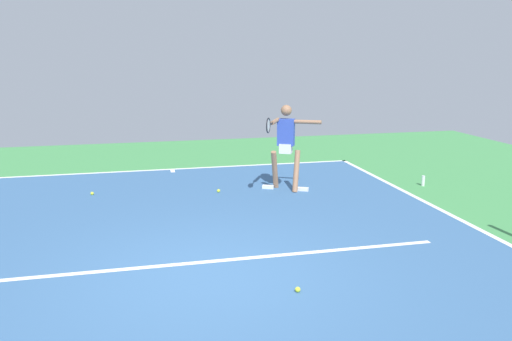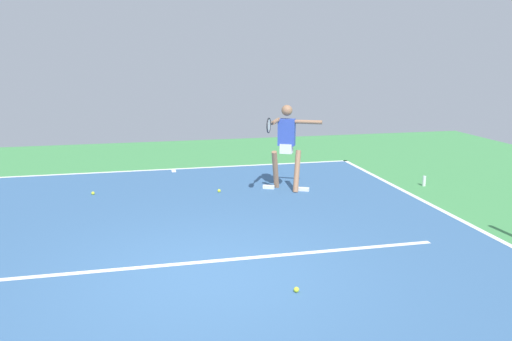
{
  "view_description": "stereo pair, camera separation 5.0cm",
  "coord_description": "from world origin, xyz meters",
  "px_view_note": "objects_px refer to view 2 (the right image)",
  "views": [
    {
      "loc": [
        0.8,
        6.12,
        2.79
      ],
      "look_at": [
        -1.08,
        -1.94,
        0.9
      ],
      "focal_mm": 36.14,
      "sensor_mm": 36.0,
      "label": 1
    },
    {
      "loc": [
        0.75,
        6.13,
        2.79
      ],
      "look_at": [
        -1.08,
        -1.94,
        0.9
      ],
      "focal_mm": 36.14,
      "sensor_mm": 36.0,
      "label": 2
    }
  ],
  "objects_px": {
    "tennis_ball_by_sideline": "(93,193)",
    "water_bottle": "(424,181)",
    "tennis_player": "(286,142)",
    "tennis_ball_near_player": "(219,191)",
    "tennis_ball_centre_court": "(296,290)"
  },
  "relations": [
    {
      "from": "tennis_ball_near_player",
      "to": "tennis_ball_by_sideline",
      "type": "relative_size",
      "value": 1.0
    },
    {
      "from": "tennis_ball_by_sideline",
      "to": "water_bottle",
      "type": "height_order",
      "value": "water_bottle"
    },
    {
      "from": "tennis_ball_near_player",
      "to": "water_bottle",
      "type": "xyz_separation_m",
      "value": [
        -4.38,
        0.47,
        0.08
      ]
    },
    {
      "from": "water_bottle",
      "to": "tennis_ball_centre_court",
      "type": "bearing_deg",
      "value": 45.35
    },
    {
      "from": "tennis_ball_centre_court",
      "to": "tennis_ball_by_sideline",
      "type": "relative_size",
      "value": 1.0
    },
    {
      "from": "tennis_player",
      "to": "tennis_ball_near_player",
      "type": "bearing_deg",
      "value": 21.19
    },
    {
      "from": "water_bottle",
      "to": "tennis_player",
      "type": "bearing_deg",
      "value": -6.19
    },
    {
      "from": "tennis_player",
      "to": "tennis_ball_by_sideline",
      "type": "distance_m",
      "value": 4.05
    },
    {
      "from": "tennis_player",
      "to": "tennis_ball_by_sideline",
      "type": "bearing_deg",
      "value": 19.5
    },
    {
      "from": "tennis_player",
      "to": "tennis_ball_by_sideline",
      "type": "xyz_separation_m",
      "value": [
        3.9,
        -0.52,
        -0.99
      ]
    },
    {
      "from": "tennis_ball_near_player",
      "to": "water_bottle",
      "type": "bearing_deg",
      "value": 173.89
    },
    {
      "from": "tennis_player",
      "to": "water_bottle",
      "type": "bearing_deg",
      "value": -159.04
    },
    {
      "from": "tennis_player",
      "to": "water_bottle",
      "type": "relative_size",
      "value": 8.14
    },
    {
      "from": "tennis_player",
      "to": "tennis_ball_by_sideline",
      "type": "relative_size",
      "value": 27.12
    },
    {
      "from": "tennis_ball_by_sideline",
      "to": "water_bottle",
      "type": "relative_size",
      "value": 0.3
    }
  ]
}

